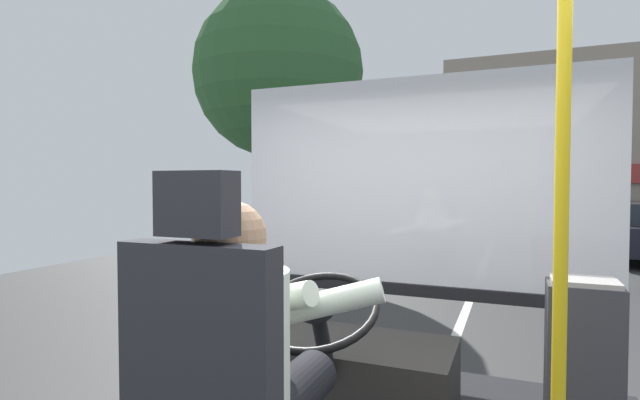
{
  "coord_description": "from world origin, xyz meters",
  "views": [
    {
      "loc": [
        0.63,
        -1.59,
        1.85
      ],
      "look_at": [
        -0.41,
        0.94,
        1.75
      ],
      "focal_mm": 26.74,
      "sensor_mm": 36.0,
      "label": 1
    }
  ],
  "objects_px": {
    "fare_box": "(582,382)",
    "parked_car_charcoal": "(632,220)",
    "handrail_pole": "(561,236)",
    "bus_driver": "(242,354)",
    "steering_console": "(347,374)"
  },
  "relations": [
    {
      "from": "handrail_pole",
      "to": "parked_car_charcoal",
      "type": "bearing_deg",
      "value": 78.32
    },
    {
      "from": "handrail_pole",
      "to": "parked_car_charcoal",
      "type": "height_order",
      "value": "handrail_pole"
    },
    {
      "from": "bus_driver",
      "to": "handrail_pole",
      "type": "xyz_separation_m",
      "value": [
        0.95,
        0.37,
        0.38
      ]
    },
    {
      "from": "bus_driver",
      "to": "steering_console",
      "type": "xyz_separation_m",
      "value": [
        -0.0,
        1.04,
        -0.46
      ]
    },
    {
      "from": "steering_console",
      "to": "parked_car_charcoal",
      "type": "height_order",
      "value": "steering_console"
    },
    {
      "from": "fare_box",
      "to": "parked_car_charcoal",
      "type": "distance_m",
      "value": 16.24
    },
    {
      "from": "steering_console",
      "to": "parked_car_charcoal",
      "type": "xyz_separation_m",
      "value": [
        4.33,
        15.73,
        -0.18
      ]
    },
    {
      "from": "bus_driver",
      "to": "parked_car_charcoal",
      "type": "relative_size",
      "value": 0.21
    },
    {
      "from": "bus_driver",
      "to": "parked_car_charcoal",
      "type": "xyz_separation_m",
      "value": [
        4.33,
        16.77,
        -0.63
      ]
    },
    {
      "from": "fare_box",
      "to": "handrail_pole",
      "type": "bearing_deg",
      "value": -104.5
    },
    {
      "from": "handrail_pole",
      "to": "parked_car_charcoal",
      "type": "distance_m",
      "value": 16.77
    },
    {
      "from": "bus_driver",
      "to": "handrail_pole",
      "type": "relative_size",
      "value": 0.39
    },
    {
      "from": "steering_console",
      "to": "parked_car_charcoal",
      "type": "relative_size",
      "value": 0.28
    },
    {
      "from": "bus_driver",
      "to": "parked_car_charcoal",
      "type": "distance_m",
      "value": 17.33
    },
    {
      "from": "steering_console",
      "to": "parked_car_charcoal",
      "type": "bearing_deg",
      "value": 74.59
    }
  ]
}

